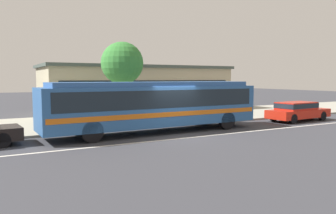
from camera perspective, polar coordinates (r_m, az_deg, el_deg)
name	(u,v)px	position (r m, az deg, el deg)	size (l,w,h in m)	color
ground_plane	(178,135)	(16.85, 1.66, -4.90)	(120.00, 120.00, 0.00)	#36373D
sidewalk_slab	(128,120)	(22.83, -6.87, -2.18)	(60.00, 8.00, 0.12)	#9C998C
lane_stripe_center	(186,138)	(16.17, 3.10, -5.31)	(56.00, 0.16, 0.01)	silver
transit_bus	(156,103)	(17.59, -2.15, 0.68)	(11.88, 2.80, 2.69)	#2A5898
sedan_far_ahead	(297,110)	(24.04, 21.34, -0.54)	(4.81, 2.04, 1.29)	red
pedestrian_waiting_near_sign	(126,108)	(20.32, -7.26, -0.14)	(0.38, 0.38, 1.66)	#3C3232
pedestrian_walking_along_curb	(174,107)	(20.27, 1.00, -0.08)	(0.47, 0.47, 1.69)	#323036
bus_stop_sign	(203,96)	(21.56, 5.97, 1.83)	(0.08, 0.44, 2.49)	gray
street_tree_near_stop	(122,64)	(21.17, -7.86, 7.39)	(2.66, 2.66, 5.04)	brown
station_building	(137,88)	(29.54, -5.42, 3.20)	(16.20, 7.01, 3.97)	tan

